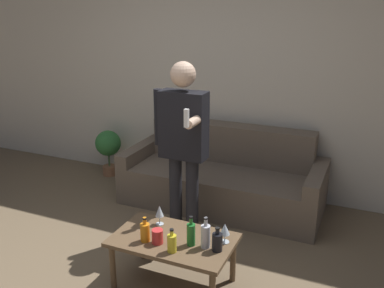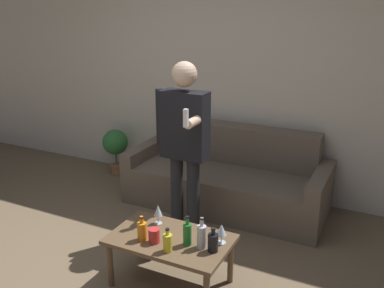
% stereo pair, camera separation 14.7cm
% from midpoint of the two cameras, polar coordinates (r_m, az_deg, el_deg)
% --- Properties ---
extents(wall_back, '(8.00, 0.06, 2.70)m').
position_cam_midpoint_polar(wall_back, '(4.68, 1.28, 10.25)').
color(wall_back, beige).
rests_on(wall_back, ground_plane).
extents(couch, '(2.02, 0.83, 0.79)m').
position_cam_midpoint_polar(couch, '(4.45, 3.26, -4.54)').
color(couch, '#6B5B4C').
rests_on(couch, ground_plane).
extents(coffee_table, '(0.88, 0.53, 0.39)m').
position_cam_midpoint_polar(coffee_table, '(3.19, -3.86, -13.16)').
color(coffee_table, brown).
rests_on(coffee_table, ground_plane).
extents(bottle_orange, '(0.06, 0.06, 0.17)m').
position_cam_midpoint_polar(bottle_orange, '(2.98, -4.15, -13.01)').
color(bottle_orange, yellow).
rests_on(bottle_orange, coffee_table).
extents(bottle_green, '(0.07, 0.07, 0.23)m').
position_cam_midpoint_polar(bottle_green, '(3.01, 0.40, -12.13)').
color(bottle_green, silver).
rests_on(bottle_green, coffee_table).
extents(bottle_dark, '(0.07, 0.07, 0.19)m').
position_cam_midpoint_polar(bottle_dark, '(3.12, -7.65, -11.52)').
color(bottle_dark, orange).
rests_on(bottle_dark, coffee_table).
extents(bottle_yellow, '(0.07, 0.07, 0.18)m').
position_cam_midpoint_polar(bottle_yellow, '(2.99, 1.95, -12.87)').
color(bottle_yellow, black).
rests_on(bottle_yellow, coffee_table).
extents(bottle_red, '(0.06, 0.06, 0.22)m').
position_cam_midpoint_polar(bottle_red, '(3.04, -1.55, -11.88)').
color(bottle_red, '#23752D').
rests_on(bottle_red, coffee_table).
extents(wine_glass_near, '(0.06, 0.06, 0.16)m').
position_cam_midpoint_polar(wine_glass_near, '(3.30, -5.65, -8.97)').
color(wine_glass_near, silver).
rests_on(wine_glass_near, coffee_table).
extents(wine_glass_far, '(0.07, 0.07, 0.15)m').
position_cam_midpoint_polar(wine_glass_far, '(3.06, 3.01, -11.35)').
color(wine_glass_far, silver).
rests_on(wine_glass_far, coffee_table).
extents(cup_on_table, '(0.08, 0.08, 0.11)m').
position_cam_midpoint_polar(cup_on_table, '(3.09, -6.01, -12.18)').
color(cup_on_table, red).
rests_on(cup_on_table, coffee_table).
extents(person_standing_front, '(0.47, 0.41, 1.57)m').
position_cam_midpoint_polar(person_standing_front, '(3.57, -2.41, 0.71)').
color(person_standing_front, '#232328').
rests_on(person_standing_front, ground_plane).
extents(potted_plant, '(0.31, 0.31, 0.56)m').
position_cam_midpoint_polar(potted_plant, '(5.24, -11.90, -0.26)').
color(potted_plant, '#936042').
rests_on(potted_plant, ground_plane).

